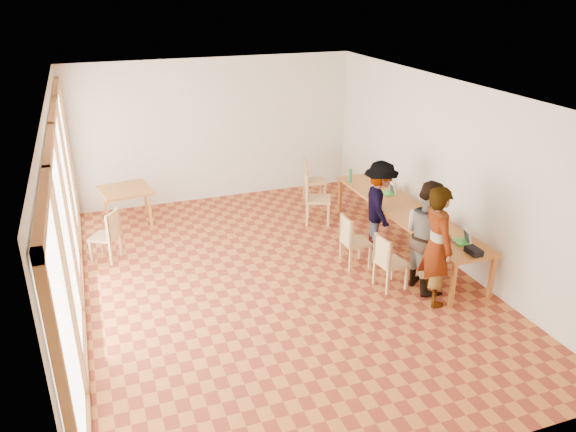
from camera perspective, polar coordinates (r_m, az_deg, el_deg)
name	(u,v)px	position (r m, az deg, el deg)	size (l,w,h in m)	color
ground	(277,281)	(9.03, -1.15, -6.58)	(8.00, 8.00, 0.00)	#AF5F2A
wall_back	(215,130)	(12.08, -7.42, 8.64)	(6.00, 0.10, 3.00)	beige
wall_front	(423,343)	(5.18, 13.52, -12.48)	(6.00, 0.10, 3.00)	beige
wall_right	(447,171)	(9.72, 15.82, 4.40)	(0.10, 8.00, 3.00)	beige
window_wall	(65,219)	(8.02, -21.68, -0.33)	(0.10, 8.00, 3.00)	white
ceiling	(275,90)	(7.98, -1.32, 12.64)	(6.00, 8.00, 0.04)	white
communal_table	(405,212)	(9.99, 11.85, 0.43)	(0.80, 4.00, 0.75)	#B36427
side_table	(126,193)	(11.19, -16.18, 2.28)	(0.90, 0.90, 0.75)	#B36427
chair_near	(387,257)	(8.69, 10.00, -4.13)	(0.46, 0.46, 0.47)	tan
chair_mid	(351,236)	(9.27, 6.42, -2.06)	(0.42, 0.42, 0.48)	tan
chair_far	(312,192)	(10.89, 2.49, 2.42)	(0.63, 0.63, 0.55)	tan
chair_empty	(310,176)	(12.00, 2.24, 4.12)	(0.51, 0.51, 0.50)	tan
chair_spare	(109,231)	(9.88, -17.74, -1.43)	(0.58, 0.58, 0.48)	tan
person_near	(437,246)	(8.36, 14.88, -2.95)	(0.66, 0.43, 1.81)	gray
person_mid	(428,235)	(8.74, 14.02, -1.93)	(0.85, 0.66, 1.74)	gray
person_far	(379,206)	(9.90, 9.27, 1.04)	(1.04, 0.60, 1.60)	gray
laptop_near	(464,239)	(8.92, 17.44, -2.26)	(0.28, 0.30, 0.22)	green
laptop_mid	(438,223)	(9.37, 14.97, -0.73)	(0.23, 0.26, 0.22)	green
laptop_far	(390,191)	(10.63, 10.33, 2.54)	(0.24, 0.27, 0.21)	green
yellow_mug	(383,185)	(10.96, 9.63, 3.14)	(0.11, 0.11, 0.09)	yellow
green_bottle	(350,176)	(11.08, 6.36, 4.08)	(0.07, 0.07, 0.28)	#1D733A
clear_glass	(379,179)	(11.29, 9.27, 3.76)	(0.07, 0.07, 0.09)	silver
condiment_cup	(375,186)	(10.91, 8.79, 3.02)	(0.08, 0.08, 0.06)	white
pink_phone	(452,241)	(8.92, 16.29, -2.46)	(0.05, 0.10, 0.01)	#C33446
black_pouch	(474,251)	(8.61, 18.35, -3.40)	(0.16, 0.26, 0.09)	black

